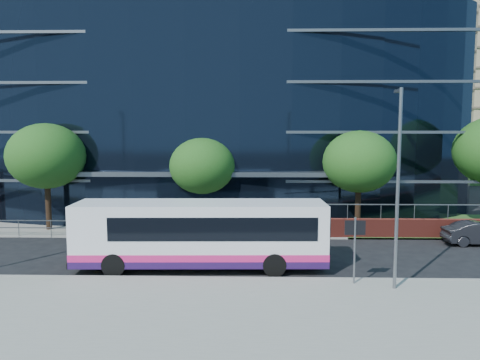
{
  "coord_description": "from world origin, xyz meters",
  "views": [
    {
      "loc": [
        0.24,
        -20.67,
        6.48
      ],
      "look_at": [
        -0.51,
        8.0,
        3.46
      ],
      "focal_mm": 35.0,
      "sensor_mm": 36.0,
      "label": 1
    }
  ],
  "objects_px": {
    "streetlight_east": "(398,183)",
    "parked_car": "(480,233)",
    "tree_dist_e": "(437,146)",
    "city_bus": "(203,234)",
    "street_sign": "(355,236)",
    "tree_far_a": "(46,156)",
    "tree_far_b": "(202,166)",
    "tree_far_c": "(359,162)"
  },
  "relations": [
    {
      "from": "tree_far_c",
      "to": "tree_dist_e",
      "type": "height_order",
      "value": "same"
    },
    {
      "from": "tree_far_a",
      "to": "city_bus",
      "type": "distance_m",
      "value": 14.04
    },
    {
      "from": "tree_far_a",
      "to": "tree_far_b",
      "type": "height_order",
      "value": "tree_far_a"
    },
    {
      "from": "streetlight_east",
      "to": "parked_car",
      "type": "xyz_separation_m",
      "value": [
        7.26,
        8.02,
        -3.78
      ]
    },
    {
      "from": "tree_dist_e",
      "to": "streetlight_east",
      "type": "height_order",
      "value": "streetlight_east"
    },
    {
      "from": "tree_far_a",
      "to": "tree_far_c",
      "type": "relative_size",
      "value": 1.07
    },
    {
      "from": "street_sign",
      "to": "parked_car",
      "type": "distance_m",
      "value": 11.58
    },
    {
      "from": "street_sign",
      "to": "tree_far_c",
      "type": "height_order",
      "value": "tree_far_c"
    },
    {
      "from": "tree_dist_e",
      "to": "parked_car",
      "type": "relative_size",
      "value": 1.63
    },
    {
      "from": "tree_dist_e",
      "to": "parked_car",
      "type": "height_order",
      "value": "tree_dist_e"
    },
    {
      "from": "streetlight_east",
      "to": "city_bus",
      "type": "distance_m",
      "value": 9.02
    },
    {
      "from": "tree_dist_e",
      "to": "parked_car",
      "type": "xyz_separation_m",
      "value": [
        -10.74,
        -34.15,
        -3.88
      ]
    },
    {
      "from": "parked_car",
      "to": "city_bus",
      "type": "bearing_deg",
      "value": 107.89
    },
    {
      "from": "tree_far_c",
      "to": "tree_far_b",
      "type": "bearing_deg",
      "value": 177.14
    },
    {
      "from": "street_sign",
      "to": "city_bus",
      "type": "distance_m",
      "value": 6.99
    },
    {
      "from": "tree_far_a",
      "to": "city_bus",
      "type": "height_order",
      "value": "tree_far_a"
    },
    {
      "from": "tree_dist_e",
      "to": "city_bus",
      "type": "distance_m",
      "value": 47.16
    },
    {
      "from": "tree_dist_e",
      "to": "city_bus",
      "type": "relative_size",
      "value": 0.55
    },
    {
      "from": "streetlight_east",
      "to": "parked_car",
      "type": "bearing_deg",
      "value": 47.88
    },
    {
      "from": "tree_far_a",
      "to": "streetlight_east",
      "type": "xyz_separation_m",
      "value": [
        19.0,
        -11.17,
        -0.42
      ]
    },
    {
      "from": "street_sign",
      "to": "tree_dist_e",
      "type": "distance_m",
      "value": 45.99
    },
    {
      "from": "tree_far_b",
      "to": "streetlight_east",
      "type": "relative_size",
      "value": 0.76
    },
    {
      "from": "street_sign",
      "to": "city_bus",
      "type": "bearing_deg",
      "value": 160.04
    },
    {
      "from": "tree_far_a",
      "to": "streetlight_east",
      "type": "relative_size",
      "value": 0.87
    },
    {
      "from": "street_sign",
      "to": "streetlight_east",
      "type": "distance_m",
      "value": 2.8
    },
    {
      "from": "tree_far_b",
      "to": "tree_far_c",
      "type": "height_order",
      "value": "tree_far_c"
    },
    {
      "from": "tree_far_b",
      "to": "streetlight_east",
      "type": "distance_m",
      "value": 14.74
    },
    {
      "from": "tree_far_b",
      "to": "tree_dist_e",
      "type": "relative_size",
      "value": 0.93
    },
    {
      "from": "city_bus",
      "to": "street_sign",
      "type": "bearing_deg",
      "value": -21.66
    },
    {
      "from": "tree_far_b",
      "to": "parked_car",
      "type": "distance_m",
      "value": 17.03
    },
    {
      "from": "tree_far_b",
      "to": "tree_far_c",
      "type": "xyz_separation_m",
      "value": [
        10.0,
        -0.5,
        0.33
      ]
    },
    {
      "from": "tree_far_b",
      "to": "city_bus",
      "type": "height_order",
      "value": "tree_far_b"
    },
    {
      "from": "street_sign",
      "to": "streetlight_east",
      "type": "relative_size",
      "value": 0.35
    },
    {
      "from": "streetlight_east",
      "to": "parked_car",
      "type": "height_order",
      "value": "streetlight_east"
    },
    {
      "from": "tree_far_c",
      "to": "streetlight_east",
      "type": "height_order",
      "value": "streetlight_east"
    },
    {
      "from": "tree_far_b",
      "to": "tree_far_c",
      "type": "distance_m",
      "value": 10.02
    },
    {
      "from": "street_sign",
      "to": "tree_far_b",
      "type": "distance_m",
      "value": 13.54
    },
    {
      "from": "parked_car",
      "to": "street_sign",
      "type": "bearing_deg",
      "value": 129.97
    },
    {
      "from": "street_sign",
      "to": "tree_far_c",
      "type": "distance_m",
      "value": 11.14
    },
    {
      "from": "city_bus",
      "to": "parked_car",
      "type": "relative_size",
      "value": 2.94
    },
    {
      "from": "street_sign",
      "to": "tree_dist_e",
      "type": "xyz_separation_m",
      "value": [
        19.5,
        41.59,
        2.39
      ]
    },
    {
      "from": "tree_far_c",
      "to": "streetlight_east",
      "type": "distance_m",
      "value": 11.22
    }
  ]
}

